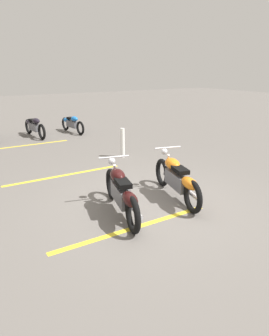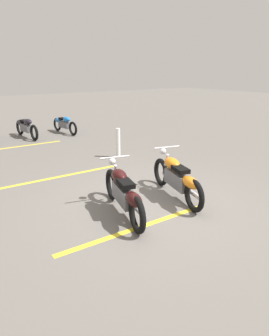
{
  "view_description": "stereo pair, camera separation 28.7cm",
  "coord_description": "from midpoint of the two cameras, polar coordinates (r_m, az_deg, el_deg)",
  "views": [
    {
      "loc": [
        -4.9,
        3.42,
        2.73
      ],
      "look_at": [
        0.54,
        0.0,
        0.65
      ],
      "focal_mm": 32.96,
      "sensor_mm": 36.0,
      "label": 1
    },
    {
      "loc": [
        -4.75,
        3.66,
        2.73
      ],
      "look_at": [
        0.54,
        0.0,
        0.65
      ],
      "focal_mm": 32.96,
      "sensor_mm": 36.0,
      "label": 2
    }
  ],
  "objects": [
    {
      "name": "ground_plane",
      "position": [
        6.58,
        3.77,
        -6.63
      ],
      "size": [
        60.0,
        60.0,
        0.0
      ],
      "primitive_type": "plane",
      "color": "#66605B"
    },
    {
      "name": "motorcycle_bright_foreground",
      "position": [
        6.74,
        9.15,
        -1.98
      ],
      "size": [
        2.19,
        0.77,
        1.04
      ],
      "rotation": [
        0.0,
        0.0,
        -0.25
      ],
      "color": "black",
      "rests_on": "ground"
    },
    {
      "name": "motorcycle_dark_foreground",
      "position": [
        5.93,
        -1.0,
        -4.57
      ],
      "size": [
        2.19,
        0.77,
        1.04
      ],
      "rotation": [
        0.0,
        0.0,
        -0.25
      ],
      "color": "black",
      "rests_on": "ground"
    },
    {
      "name": "motorcycle_row_far_left",
      "position": [
        14.1,
        -10.94,
        8.12
      ],
      "size": [
        1.97,
        0.37,
        0.74
      ],
      "rotation": [
        0.0,
        0.0,
        3.26
      ],
      "color": "black",
      "rests_on": "ground"
    },
    {
      "name": "motorcycle_row_left",
      "position": [
        13.61,
        -17.51,
        7.41
      ],
      "size": [
        2.13,
        0.38,
        0.8
      ],
      "rotation": [
        0.0,
        0.0,
        3.24
      ],
      "color": "black",
      "rests_on": "ground"
    },
    {
      "name": "bollard_post",
      "position": [
        9.86,
        -1.4,
        4.67
      ],
      "size": [
        0.14,
        0.14,
        0.94
      ],
      "primitive_type": "cylinder",
      "color": "white",
      "rests_on": "ground"
    },
    {
      "name": "parking_stripe_near",
      "position": [
        5.65,
        1.57,
        -10.96
      ],
      "size": [
        0.13,
        3.2,
        0.01
      ],
      "primitive_type": "cube",
      "rotation": [
        0.0,
        0.0,
        1.57
      ],
      "color": "yellow",
      "rests_on": "ground"
    },
    {
      "name": "parking_stripe_mid",
      "position": [
        8.44,
        -11.85,
        -1.32
      ],
      "size": [
        0.13,
        3.2,
        0.01
      ],
      "primitive_type": "cube",
      "rotation": [
        0.0,
        0.0,
        1.57
      ],
      "color": "yellow",
      "rests_on": "ground"
    },
    {
      "name": "parking_stripe_far",
      "position": [
        12.14,
        -18.86,
        3.98
      ],
      "size": [
        0.13,
        3.2,
        0.01
      ],
      "primitive_type": "cube",
      "rotation": [
        0.0,
        0.0,
        1.57
      ],
      "color": "yellow",
      "rests_on": "ground"
    }
  ]
}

